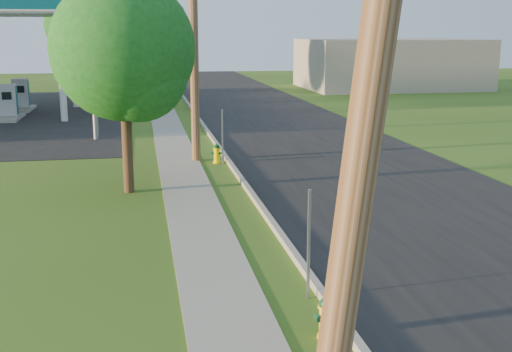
# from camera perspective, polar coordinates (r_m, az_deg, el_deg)

# --- Properties ---
(road) EXTENTS (8.00, 120.00, 0.02)m
(road) POSITION_cam_1_polar(r_m,az_deg,el_deg) (18.21, 12.93, -2.34)
(road) COLOR black
(road) RESTS_ON ground
(curb) EXTENTS (0.15, 120.00, 0.15)m
(curb) POSITION_cam_1_polar(r_m,az_deg,el_deg) (17.04, 0.45, -2.82)
(curb) COLOR gray
(curb) RESTS_ON ground
(sidewalk) EXTENTS (1.50, 120.00, 0.03)m
(sidewalk) POSITION_cam_1_polar(r_m,az_deg,el_deg) (16.83, -5.42, -3.29)
(sidewalk) COLOR gray
(sidewalk) RESTS_ON ground
(utility_pole_near) EXTENTS (1.40, 0.32, 9.48)m
(utility_pole_near) POSITION_cam_1_polar(r_m,az_deg,el_deg) (5.49, 11.00, 14.11)
(utility_pole_near) COLOR brown
(utility_pole_near) RESTS_ON ground
(utility_pole_mid) EXTENTS (1.40, 0.32, 9.80)m
(utility_pole_mid) POSITION_cam_1_polar(r_m,az_deg,el_deg) (23.21, -5.59, 13.45)
(utility_pole_mid) COLOR brown
(utility_pole_mid) RESTS_ON ground
(utility_pole_far) EXTENTS (1.40, 0.32, 9.50)m
(utility_pole_far) POSITION_cam_1_polar(r_m,az_deg,el_deg) (41.18, -7.75, 12.86)
(utility_pole_far) COLOR brown
(utility_pole_far) RESTS_ON ground
(sign_post_near) EXTENTS (0.05, 0.04, 2.00)m
(sign_post_near) POSITION_cam_1_polar(r_m,az_deg,el_deg) (11.31, 4.72, -6.12)
(sign_post_near) COLOR gray
(sign_post_near) RESTS_ON ground
(sign_post_mid) EXTENTS (0.05, 0.04, 2.00)m
(sign_post_mid) POSITION_cam_1_polar(r_m,az_deg,el_deg) (22.60, -3.00, 3.45)
(sign_post_mid) COLOR gray
(sign_post_mid) RESTS_ON ground
(sign_post_far) EXTENTS (0.05, 0.04, 2.00)m
(sign_post_far) POSITION_cam_1_polar(r_m,az_deg,el_deg) (34.64, -5.61, 6.65)
(sign_post_far) COLOR gray
(sign_post_far) RESTS_ON ground
(fuel_pump_ne) EXTENTS (1.20, 3.20, 1.90)m
(fuel_pump_ne) POSITION_cam_1_polar(r_m,az_deg,el_deg) (37.00, -21.14, 5.81)
(fuel_pump_ne) COLOR gray
(fuel_pump_ne) RESTS_ON ground
(fuel_pump_se) EXTENTS (1.20, 3.20, 1.90)m
(fuel_pump_se) POSITION_cam_1_polar(r_m,az_deg,el_deg) (40.91, -20.13, 6.48)
(fuel_pump_se) COLOR gray
(fuel_pump_se) RESTS_ON ground
(price_pylon) EXTENTS (0.34, 2.04, 6.85)m
(price_pylon) POSITION_cam_1_polar(r_m,az_deg,el_deg) (28.70, -14.59, 13.92)
(price_pylon) COLOR gray
(price_pylon) RESTS_ON ground
(distant_building) EXTENTS (14.00, 10.00, 4.00)m
(distant_building) POSITION_cam_1_polar(r_m,az_deg,el_deg) (55.17, 11.78, 9.74)
(distant_building) COLOR gray
(distant_building) RESTS_ON ground
(tree_verge) EXTENTS (4.11, 4.11, 6.23)m
(tree_verge) POSITION_cam_1_polar(r_m,az_deg,el_deg) (18.73, -11.43, 10.54)
(tree_verge) COLOR #362518
(tree_verge) RESTS_ON ground
(tree_lot) EXTENTS (5.08, 5.08, 7.69)m
(tree_lot) POSITION_cam_1_polar(r_m,az_deg,el_deg) (46.89, -15.12, 12.70)
(tree_lot) COLOR #362518
(tree_lot) RESTS_ON ground
(hydrant_near) EXTENTS (0.37, 0.32, 0.70)m
(hydrant_near) POSITION_cam_1_polar(r_m,az_deg,el_deg) (10.16, 6.24, -12.40)
(hydrant_near) COLOR yellow
(hydrant_near) RESTS_ON ground
(hydrant_mid) EXTENTS (0.37, 0.33, 0.72)m
(hydrant_mid) POSITION_cam_1_polar(r_m,az_deg,el_deg) (23.09, -3.51, 2.01)
(hydrant_mid) COLOR #FCE000
(hydrant_mid) RESTS_ON ground
(hydrant_far) EXTENTS (0.39, 0.34, 0.74)m
(hydrant_far) POSITION_cam_1_polar(r_m,az_deg,el_deg) (32.24, -5.37, 5.06)
(hydrant_far) COLOR yellow
(hydrant_far) RESTS_ON ground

